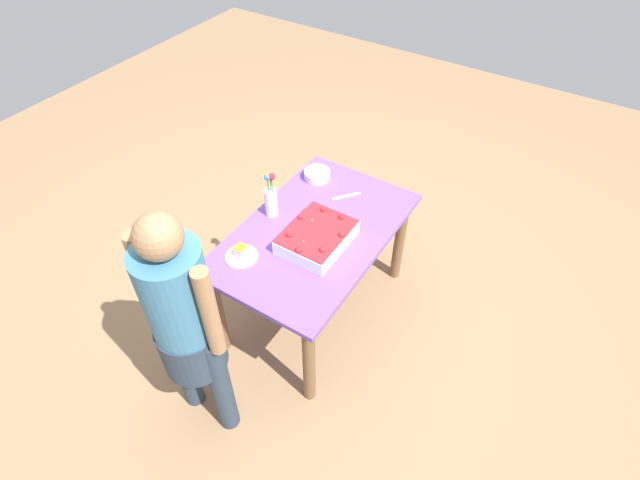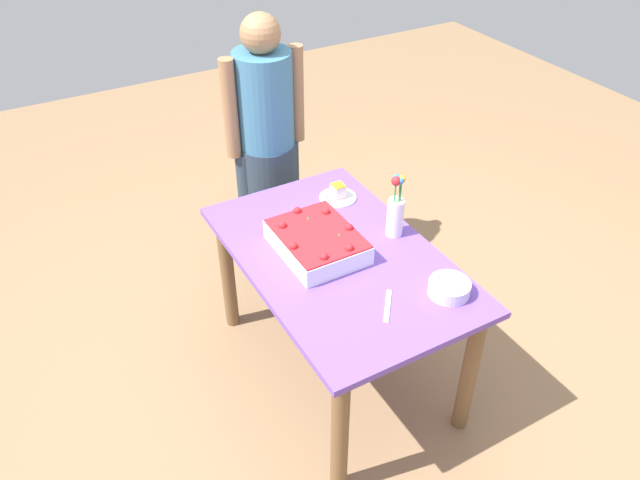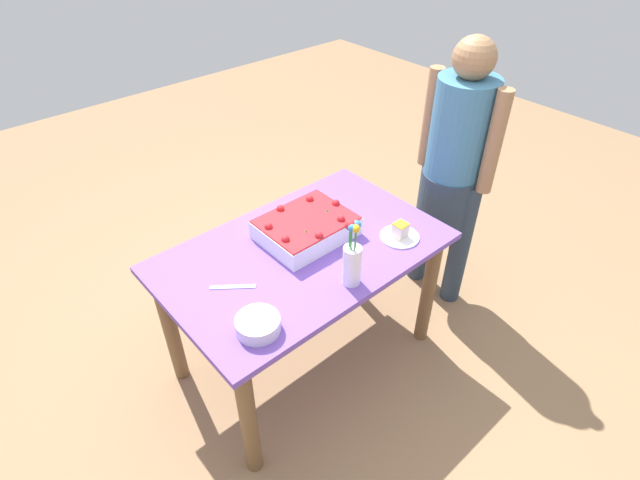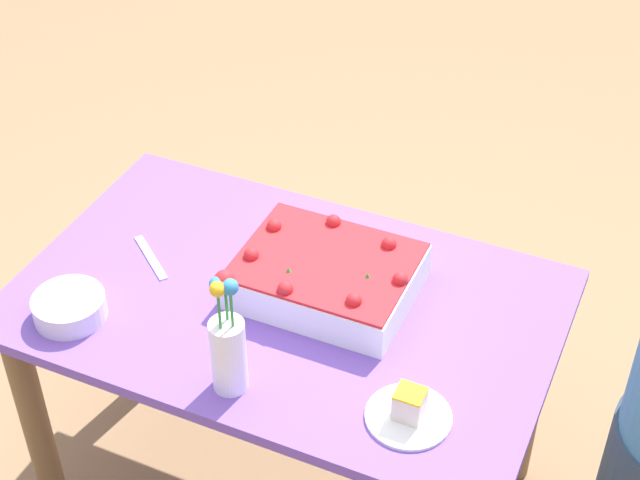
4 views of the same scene
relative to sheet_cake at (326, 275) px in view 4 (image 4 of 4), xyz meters
The scene contains 6 objects.
dining_table 0.20m from the sheet_cake, 138.78° to the right, with size 1.27×0.79×0.72m.
sheet_cake is the anchor object (origin of this frame).
serving_plate_with_slice 0.43m from the sheet_cake, 42.89° to the right, with size 0.18×0.18×0.08m.
cake_knife 0.45m from the sheet_cake, behind, with size 0.19×0.02×0.00m, color silver.
flower_vase 0.37m from the sheet_cake, 99.97° to the right, with size 0.08×0.08×0.31m.
fruit_bowl 0.60m from the sheet_cake, 147.42° to the right, with size 0.17×0.17×0.06m, color silver.
Camera 4 is at (0.77, -1.53, 2.27)m, focal length 55.00 mm.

